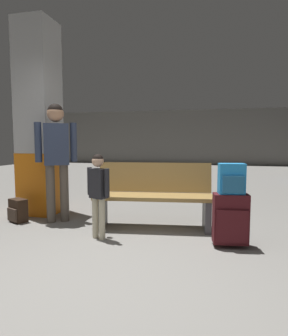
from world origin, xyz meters
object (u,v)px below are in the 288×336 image
(suitcase, at_px, (231,219))
(structural_pillar, at_px, (39,120))
(child, at_px, (98,187))
(adult, at_px, (56,150))
(backpack_dark_floor, at_px, (18,211))
(bench, at_px, (153,196))
(backpack_bright, at_px, (232,179))

(suitcase, bearing_deg, structural_pillar, 162.75)
(child, relative_size, adult, 0.60)
(suitcase, xyz_separation_m, backpack_dark_floor, (-2.99, 0.35, -0.15))
(bench, xyz_separation_m, backpack_dark_floor, (-2.00, -0.20, -0.28))
(backpack_bright, height_order, adult, adult)
(backpack_bright, distance_m, backpack_dark_floor, 3.07)
(child, bearing_deg, bench, 48.41)
(backpack_dark_floor, bearing_deg, backpack_bright, -6.66)
(bench, height_order, backpack_dark_floor, bench)
(bench, distance_m, adult, 1.56)
(structural_pillar, height_order, bench, structural_pillar)
(bench, bearing_deg, suitcase, -29.14)
(structural_pillar, xyz_separation_m, bench, (1.97, -0.37, -1.09))
(structural_pillar, distance_m, backpack_dark_floor, 1.48)
(child, bearing_deg, backpack_dark_floor, 163.70)
(suitcase, height_order, backpack_bright, backpack_bright)
(child, xyz_separation_m, backpack_dark_floor, (-1.45, 0.42, -0.47))
(bench, relative_size, child, 1.59)
(bench, bearing_deg, adult, -177.72)
(adult, relative_size, backpack_dark_floor, 5.08)
(bench, distance_m, child, 0.86)
(bench, distance_m, backpack_dark_floor, 2.03)
(backpack_bright, bearing_deg, backpack_dark_floor, 173.34)
(backpack_bright, distance_m, child, 1.55)
(backpack_bright, bearing_deg, bench, 150.85)
(suitcase, xyz_separation_m, backpack_bright, (0.00, -0.00, 0.45))
(suitcase, relative_size, backpack_dark_floor, 1.78)
(backpack_dark_floor, bearing_deg, suitcase, -6.65)
(backpack_bright, height_order, child, child)
(backpack_bright, bearing_deg, structural_pillar, 162.75)
(suitcase, bearing_deg, bench, 150.86)
(suitcase, xyz_separation_m, child, (-1.55, -0.07, 0.32))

